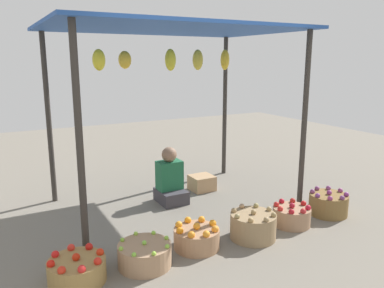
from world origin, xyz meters
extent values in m
plane|color=slate|center=(0.00, 0.00, 0.00)|extent=(14.00, 14.00, 0.00)
cylinder|color=#38332D|center=(-1.42, -0.93, 1.16)|extent=(0.07, 0.07, 2.31)
cylinder|color=#38332D|center=(1.42, -0.93, 1.16)|extent=(0.07, 0.07, 2.31)
cylinder|color=#38332D|center=(-1.42, 0.93, 1.16)|extent=(0.07, 0.07, 2.31)
cylinder|color=#38332D|center=(1.42, 0.93, 1.16)|extent=(0.07, 0.07, 2.31)
cube|color=#2852A0|center=(0.00, 0.00, 2.33)|extent=(3.14, 2.15, 0.04)
ellipsoid|color=yellow|center=(-0.99, -0.16, 1.95)|extent=(0.14, 0.14, 0.24)
ellipsoid|color=yellow|center=(-0.52, 0.34, 1.95)|extent=(0.16, 0.16, 0.23)
ellipsoid|color=yellow|center=(0.00, 0.06, 1.95)|extent=(0.14, 0.14, 0.28)
ellipsoid|color=gold|center=(0.51, 0.24, 1.95)|extent=(0.14, 0.14, 0.28)
ellipsoid|color=yellow|center=(0.99, 0.29, 1.95)|extent=(0.13, 0.13, 0.29)
cube|color=#3B383E|center=(0.00, 0.09, 0.09)|extent=(0.36, 0.44, 0.18)
cube|color=#1F633E|center=(0.00, 0.14, 0.38)|extent=(0.34, 0.22, 0.40)
sphere|color=#8B674E|center=(0.00, 0.14, 0.67)|extent=(0.21, 0.21, 0.21)
cylinder|color=olive|center=(-1.59, -1.29, 0.10)|extent=(0.51, 0.51, 0.21)
sphere|color=red|center=(-1.59, -1.29, 0.24)|extent=(0.07, 0.07, 0.07)
sphere|color=red|center=(-1.38, -1.29, 0.23)|extent=(0.07, 0.07, 0.07)
sphere|color=red|center=(-1.44, -1.14, 0.23)|extent=(0.07, 0.07, 0.07)
sphere|color=red|center=(-1.59, -1.07, 0.23)|extent=(0.07, 0.07, 0.07)
sphere|color=red|center=(-1.74, -1.14, 0.23)|extent=(0.07, 0.07, 0.07)
sphere|color=red|center=(-1.81, -1.29, 0.23)|extent=(0.07, 0.07, 0.07)
sphere|color=red|center=(-1.74, -1.44, 0.23)|extent=(0.07, 0.07, 0.07)
sphere|color=red|center=(-1.59, -1.50, 0.23)|extent=(0.07, 0.07, 0.07)
sphere|color=red|center=(-1.44, -1.44, 0.23)|extent=(0.07, 0.07, 0.07)
cylinder|color=tan|center=(-0.96, -1.32, 0.11)|extent=(0.52, 0.52, 0.22)
sphere|color=#83CA41|center=(-0.96, -1.32, 0.24)|extent=(0.04, 0.04, 0.04)
sphere|color=#8AC23A|center=(-0.72, -1.32, 0.23)|extent=(0.04, 0.04, 0.04)
sphere|color=#8BCB3D|center=(-0.79, -1.16, 0.23)|extent=(0.04, 0.04, 0.04)
sphere|color=#8FBF3E|center=(-0.96, -1.09, 0.23)|extent=(0.04, 0.04, 0.04)
sphere|color=#86C039|center=(-1.12, -1.16, 0.23)|extent=(0.04, 0.04, 0.04)
sphere|color=#8EC53F|center=(-1.19, -1.32, 0.23)|extent=(0.04, 0.04, 0.04)
sphere|color=#84C63F|center=(-1.12, -1.49, 0.23)|extent=(0.04, 0.04, 0.04)
sphere|color=#90C53A|center=(-0.96, -1.55, 0.23)|extent=(0.04, 0.04, 0.04)
sphere|color=#88C03C|center=(-0.79, -1.49, 0.23)|extent=(0.04, 0.04, 0.04)
cylinder|color=#A77C58|center=(-0.34, -1.25, 0.11)|extent=(0.49, 0.49, 0.21)
sphere|color=orange|center=(-0.34, -1.25, 0.24)|extent=(0.08, 0.08, 0.08)
sphere|color=orange|center=(-0.14, -1.25, 0.24)|extent=(0.08, 0.08, 0.08)
sphere|color=orange|center=(-0.20, -1.11, 0.24)|extent=(0.08, 0.08, 0.08)
sphere|color=orange|center=(-0.34, -1.05, 0.24)|extent=(0.08, 0.08, 0.08)
sphere|color=orange|center=(-0.48, -1.11, 0.24)|extent=(0.08, 0.08, 0.08)
sphere|color=orange|center=(-0.54, -1.25, 0.24)|extent=(0.08, 0.08, 0.08)
sphere|color=orange|center=(-0.48, -1.39, 0.24)|extent=(0.08, 0.08, 0.08)
sphere|color=orange|center=(-0.34, -1.45, 0.24)|extent=(0.08, 0.08, 0.08)
sphere|color=orange|center=(-0.20, -1.39, 0.24)|extent=(0.08, 0.08, 0.08)
cylinder|color=#967A55|center=(0.32, -1.35, 0.14)|extent=(0.51, 0.51, 0.28)
sphere|color=#9C7F51|center=(0.32, -1.35, 0.31)|extent=(0.06, 0.06, 0.06)
sphere|color=#9D8454|center=(0.54, -1.35, 0.30)|extent=(0.06, 0.06, 0.06)
sphere|color=#9A8850|center=(0.48, -1.19, 0.30)|extent=(0.06, 0.06, 0.06)
sphere|color=tan|center=(0.32, -1.13, 0.30)|extent=(0.06, 0.06, 0.06)
sphere|color=#9A7D53|center=(0.17, -1.19, 0.30)|extent=(0.06, 0.06, 0.06)
sphere|color=#978556|center=(0.10, -1.35, 0.30)|extent=(0.06, 0.06, 0.06)
sphere|color=#A4814D|center=(0.17, -1.50, 0.30)|extent=(0.06, 0.06, 0.06)
sphere|color=#9A7F55|center=(0.32, -1.57, 0.30)|extent=(0.06, 0.06, 0.06)
sphere|color=#9A7E4F|center=(0.48, -1.50, 0.30)|extent=(0.06, 0.06, 0.06)
cylinder|color=#A17A5B|center=(0.95, -1.29, 0.11)|extent=(0.45, 0.45, 0.22)
sphere|color=#A81B2A|center=(0.95, -1.29, 0.24)|extent=(0.07, 0.07, 0.07)
sphere|color=red|center=(1.13, -1.29, 0.24)|extent=(0.07, 0.07, 0.07)
sphere|color=#AB211B|center=(1.08, -1.16, 0.24)|extent=(0.07, 0.07, 0.07)
sphere|color=#AE1624|center=(0.95, -1.10, 0.24)|extent=(0.07, 0.07, 0.07)
sphere|color=red|center=(0.82, -1.16, 0.24)|extent=(0.07, 0.07, 0.07)
sphere|color=red|center=(0.76, -1.29, 0.24)|extent=(0.07, 0.07, 0.07)
sphere|color=#AA1721|center=(0.82, -1.42, 0.24)|extent=(0.07, 0.07, 0.07)
sphere|color=#B52629|center=(0.95, -1.47, 0.24)|extent=(0.07, 0.07, 0.07)
sphere|color=red|center=(1.08, -1.42, 0.24)|extent=(0.07, 0.07, 0.07)
cylinder|color=brown|center=(1.59, -1.26, 0.13)|extent=(0.49, 0.49, 0.27)
sphere|color=#873377|center=(1.59, -1.26, 0.29)|extent=(0.06, 0.06, 0.06)
sphere|color=#893D6D|center=(1.80, -1.26, 0.28)|extent=(0.06, 0.06, 0.06)
sphere|color=#804075|center=(1.74, -1.12, 0.28)|extent=(0.06, 0.06, 0.06)
sphere|color=#7E3E6E|center=(1.59, -1.06, 0.28)|extent=(0.06, 0.06, 0.06)
sphere|color=#793E6C|center=(1.45, -1.12, 0.28)|extent=(0.06, 0.06, 0.06)
sphere|color=#763A79|center=(1.39, -1.26, 0.28)|extent=(0.06, 0.06, 0.06)
sphere|color=#893566|center=(1.45, -1.41, 0.28)|extent=(0.06, 0.06, 0.06)
sphere|color=#763B6C|center=(1.59, -1.47, 0.28)|extent=(0.06, 0.06, 0.06)
sphere|color=#7D3073|center=(1.74, -1.41, 0.28)|extent=(0.06, 0.06, 0.06)
cube|color=tan|center=(0.63, 0.33, 0.11)|extent=(0.34, 0.33, 0.22)
camera|label=1|loc=(-2.18, -4.52, 1.95)|focal=35.97mm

